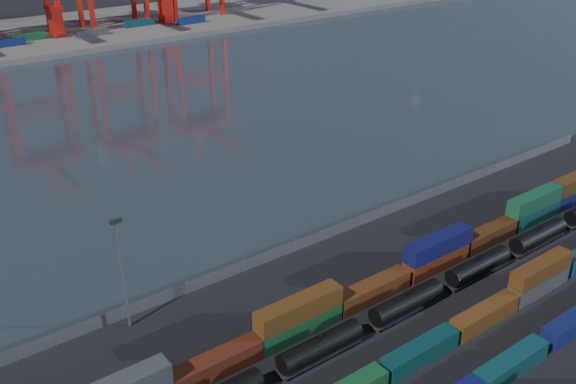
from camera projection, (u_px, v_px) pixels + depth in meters
ground at (423, 339)px, 84.97m from camera, size 700.00×700.00×0.00m
harbor_water at (109, 122)px, 160.45m from camera, size 700.00×700.00×0.00m
container_row_mid at (402, 359)px, 78.65m from camera, size 141.34×2.44×5.21m
container_row_north at (430, 258)px, 98.72m from camera, size 142.43×2.65×5.64m
tanker_string at (406, 303)px, 88.92m from camera, size 136.60×2.71×3.87m
waterfront_fence at (295, 246)px, 104.65m from camera, size 160.12×0.12×2.20m
yard_light_mast at (122, 268)px, 83.43m from camera, size 1.60×0.40×16.60m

